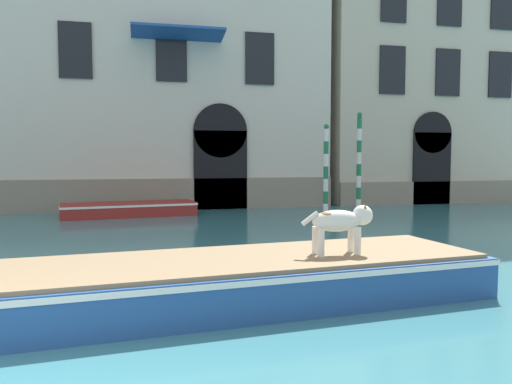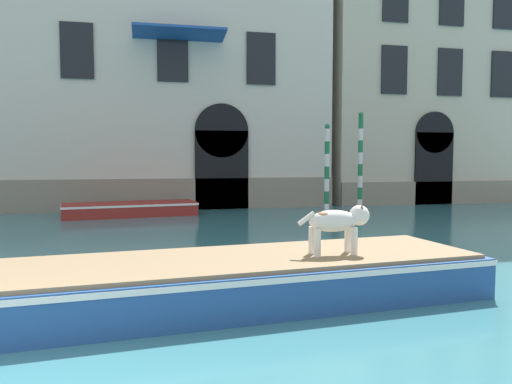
% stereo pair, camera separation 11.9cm
% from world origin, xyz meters
% --- Properties ---
extents(palazzo_left, '(14.02, 7.40, 18.01)m').
position_xyz_m(palazzo_left, '(3.15, 20.27, 8.98)').
color(palazzo_left, beige).
rests_on(palazzo_left, ground_plane).
extents(palazzo_right, '(10.72, 6.13, 19.87)m').
position_xyz_m(palazzo_right, '(15.99, 20.27, 9.92)').
color(palazzo_right, '#BCB29E').
rests_on(palazzo_right, ground_plane).
extents(boat_foreground, '(9.13, 3.14, 0.70)m').
position_xyz_m(boat_foreground, '(2.71, 3.50, 0.37)').
color(boat_foreground, '#234C8C').
rests_on(boat_foreground, ground_plane).
extents(dog_on_deck, '(1.19, 0.36, 0.79)m').
position_xyz_m(dog_on_deck, '(4.88, 3.45, 1.21)').
color(dog_on_deck, silver).
rests_on(dog_on_deck, boat_foreground).
extents(boat_moored_near_palazzo, '(5.11, 2.36, 0.50)m').
position_xyz_m(boat_moored_near_palazzo, '(1.39, 15.56, 0.26)').
color(boat_moored_near_palazzo, maroon).
rests_on(boat_moored_near_palazzo, ground_plane).
extents(mooring_pole_0, '(0.19, 0.19, 3.46)m').
position_xyz_m(mooring_pole_0, '(8.62, 13.82, 1.75)').
color(mooring_pole_0, white).
rests_on(mooring_pole_0, ground_plane).
extents(mooring_pole_2, '(0.20, 0.20, 4.06)m').
position_xyz_m(mooring_pole_2, '(10.62, 15.24, 2.05)').
color(mooring_pole_2, white).
rests_on(mooring_pole_2, ground_plane).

